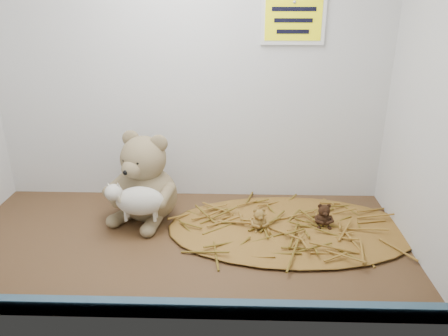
{
  "coord_description": "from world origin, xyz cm",
  "views": [
    {
      "loc": [
        14.28,
        -101.23,
        62.58
      ],
      "look_at": [
        11.15,
        4.0,
        19.89
      ],
      "focal_mm": 35.0,
      "sensor_mm": 36.0,
      "label": 1
    }
  ],
  "objects_px": {
    "mini_teddy_brown": "(324,214)",
    "toy_lamb": "(140,201)",
    "mini_teddy_tan": "(259,218)",
    "main_teddy": "(146,177)"
  },
  "relations": [
    {
      "from": "mini_teddy_tan",
      "to": "mini_teddy_brown",
      "type": "xyz_separation_m",
      "value": [
        0.18,
        0.02,
        0.0
      ]
    },
    {
      "from": "main_teddy",
      "to": "toy_lamb",
      "type": "xyz_separation_m",
      "value": [
        0.0,
        -0.09,
        -0.03
      ]
    },
    {
      "from": "main_teddy",
      "to": "toy_lamb",
      "type": "bearing_deg",
      "value": -66.05
    },
    {
      "from": "mini_teddy_tan",
      "to": "mini_teddy_brown",
      "type": "height_order",
      "value": "mini_teddy_brown"
    },
    {
      "from": "mini_teddy_tan",
      "to": "mini_teddy_brown",
      "type": "distance_m",
      "value": 0.18
    },
    {
      "from": "toy_lamb",
      "to": "mini_teddy_brown",
      "type": "relative_size",
      "value": 2.54
    },
    {
      "from": "toy_lamb",
      "to": "mini_teddy_brown",
      "type": "height_order",
      "value": "toy_lamb"
    },
    {
      "from": "mini_teddy_tan",
      "to": "toy_lamb",
      "type": "bearing_deg",
      "value": 169.7
    },
    {
      "from": "mini_teddy_brown",
      "to": "toy_lamb",
      "type": "bearing_deg",
      "value": -175.9
    },
    {
      "from": "toy_lamb",
      "to": "main_teddy",
      "type": "bearing_deg",
      "value": 90.0
    }
  ]
}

